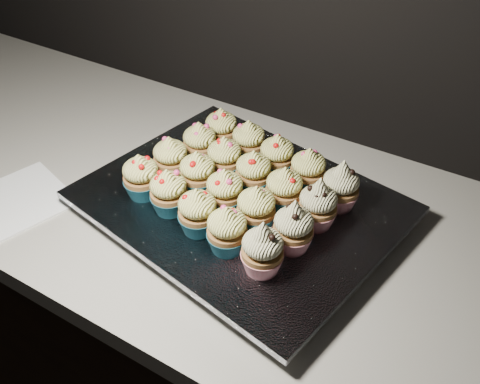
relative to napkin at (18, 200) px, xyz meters
The scene contains 25 objects.
cabinet 0.60m from the napkin, 31.80° to the left, with size 2.40×0.60×0.86m, color black.
worktop 0.36m from the napkin, 31.80° to the left, with size 2.44×0.64×0.04m, color beige.
napkin is the anchor object (origin of this frame).
baking_tray 0.40m from the napkin, 26.21° to the left, with size 0.47×0.36×0.02m, color black.
foil_lining 0.40m from the napkin, 26.21° to the left, with size 0.51×0.40×0.01m, color silver.
cupcake_0 0.24m from the napkin, 26.00° to the left, with size 0.06×0.06×0.08m.
cupcake_1 0.30m from the napkin, 18.86° to the left, with size 0.06×0.06×0.08m.
cupcake_2 0.36m from the napkin, 12.90° to the left, with size 0.06×0.06×0.08m.
cupcake_3 0.42m from the napkin, ahead, with size 0.06×0.06×0.08m.
cupcake_4 0.48m from the napkin, ahead, with size 0.06×0.06×0.10m.
cupcake_5 0.29m from the napkin, 37.60° to the left, with size 0.06×0.06×0.08m.
cupcake_6 0.34m from the napkin, 29.06° to the left, with size 0.06×0.06×0.08m.
cupcake_7 0.39m from the napkin, 22.01° to the left, with size 0.06×0.06×0.08m.
cupcake_8 0.44m from the napkin, 17.46° to the left, with size 0.06×0.06×0.08m.
cupcake_9 0.51m from the napkin, 13.96° to the left, with size 0.06×0.06×0.10m.
cupcake_10 0.34m from the napkin, 44.78° to the left, with size 0.06×0.06×0.08m.
cupcake_11 0.38m from the napkin, 36.13° to the left, with size 0.06×0.06×0.08m.
cupcake_12 0.43m from the napkin, 29.82° to the left, with size 0.06×0.06×0.08m.
cupcake_13 0.48m from the napkin, 24.45° to the left, with size 0.06×0.06×0.08m.
cupcake_14 0.54m from the napkin, 20.73° to the left, with size 0.06×0.06×0.10m.
cupcake_15 0.39m from the napkin, 50.47° to the left, with size 0.06×0.06×0.08m.
cupcake_16 0.43m from the napkin, 42.70° to the left, with size 0.06×0.06×0.08m.
cupcake_17 0.47m from the napkin, 36.00° to the left, with size 0.06×0.06×0.08m.
cupcake_18 0.52m from the napkin, 30.85° to the left, with size 0.06×0.06×0.08m.
cupcake_19 0.57m from the napkin, 26.05° to the left, with size 0.06×0.06×0.10m.
Camera 1 is at (0.41, 1.09, 1.52)m, focal length 40.00 mm.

